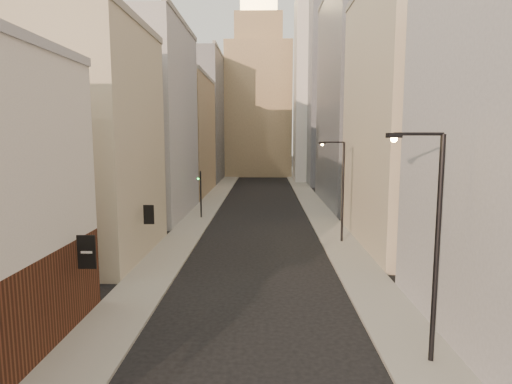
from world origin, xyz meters
name	(u,v)px	position (x,y,z in m)	size (l,w,h in m)	color
sidewalk_left	(215,197)	(-6.50, 55.00, 0.07)	(3.00, 140.00, 0.15)	gray
sidewalk_right	(308,198)	(6.50, 55.00, 0.07)	(3.00, 140.00, 0.15)	gray
left_bldg_beige	(88,145)	(-12.00, 26.00, 8.00)	(8.00, 12.00, 16.00)	#B3A78D
left_bldg_grey	(149,123)	(-12.00, 42.00, 10.00)	(8.00, 16.00, 20.00)	#929398
left_bldg_tan	(182,137)	(-12.00, 60.00, 8.50)	(8.00, 18.00, 17.00)	#907958
left_bldg_wingrid	(201,118)	(-12.00, 80.00, 12.00)	(8.00, 20.00, 24.00)	gray
right_bldg_beige	(413,118)	(12.00, 30.00, 10.00)	(8.00, 16.00, 20.00)	#B3A78D
right_bldg_wingrid	(359,100)	(12.00, 50.00, 13.00)	(8.00, 20.00, 26.00)	gray
highrise	(361,43)	(18.00, 78.00, 25.66)	(21.00, 23.00, 51.20)	gray
clock_tower	(259,95)	(-1.00, 92.00, 17.63)	(14.00, 14.00, 44.90)	#907958
white_tower	(316,82)	(10.00, 78.00, 18.61)	(8.00, 8.00, 41.50)	silver
streetlamp_near	(432,236)	(6.57, 11.45, 4.99)	(2.25, 0.72, 8.74)	black
streetlamp_mid	(341,186)	(6.48, 30.02, 4.67)	(2.12, 0.58, 8.18)	black
traffic_light_left	(201,186)	(-6.23, 39.98, 3.49)	(0.54, 0.43, 5.00)	black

